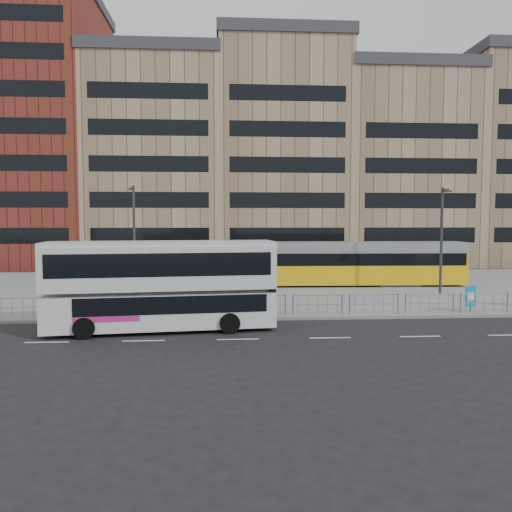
{
  "coord_description": "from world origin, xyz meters",
  "views": [
    {
      "loc": [
        -2.61,
        -25.05,
        5.05
      ],
      "look_at": [
        -0.57,
        6.0,
        2.88
      ],
      "focal_mm": 35.0,
      "sensor_mm": 36.0,
      "label": 1
    }
  ],
  "objects": [
    {
      "name": "building_row",
      "position": [
        1.55,
        34.27,
        12.91
      ],
      "size": [
        70.4,
        18.4,
        31.2
      ],
      "color": "maroon",
      "rests_on": "ground"
    },
    {
      "name": "pedestrian_barrier",
      "position": [
        2.0,
        0.5,
        0.98
      ],
      "size": [
        32.07,
        0.07,
        1.1
      ],
      "color": "#919499",
      "rests_on": "plaza"
    },
    {
      "name": "plaza",
      "position": [
        0.0,
        12.0,
        0.07
      ],
      "size": [
        64.0,
        24.0,
        0.15
      ],
      "primitive_type": "cube",
      "color": "gray",
      "rests_on": "ground"
    },
    {
      "name": "road_markings",
      "position": [
        1.0,
        -4.0,
        0.01
      ],
      "size": [
        62.0,
        0.12,
        0.01
      ],
      "primitive_type": "cube",
      "color": "white",
      "rests_on": "ground"
    },
    {
      "name": "kerb",
      "position": [
        0.0,
        0.05,
        0.07
      ],
      "size": [
        64.0,
        0.25,
        0.17
      ],
      "primitive_type": "cube",
      "color": "gray",
      "rests_on": "ground"
    },
    {
      "name": "tram",
      "position": [
        1.54,
        12.51,
        1.82
      ],
      "size": [
        28.35,
        3.53,
        3.33
      ],
      "rotation": [
        0.0,
        0.0,
        -0.03
      ],
      "color": "#F1B50D",
      "rests_on": "plaza"
    },
    {
      "name": "ground",
      "position": [
        0.0,
        0.0,
        0.0
      ],
      "size": [
        120.0,
        120.0,
        0.0
      ],
      "primitive_type": "plane",
      "color": "black",
      "rests_on": "ground"
    },
    {
      "name": "traffic_light_west",
      "position": [
        -7.05,
        0.64,
        2.12
      ],
      "size": [
        0.21,
        0.24,
        3.1
      ],
      "rotation": [
        0.0,
        0.0,
        -0.27
      ],
      "color": "#2D2D30",
      "rests_on": "plaza"
    },
    {
      "name": "pedestrian",
      "position": [
        -4.19,
        4.21,
        0.92
      ],
      "size": [
        0.54,
        0.66,
        1.55
      ],
      "primitive_type": "imported",
      "rotation": [
        0.0,
        0.0,
        1.92
      ],
      "color": "black",
      "rests_on": "plaza"
    },
    {
      "name": "ad_panel",
      "position": [
        10.76,
        0.91,
        0.96
      ],
      "size": [
        0.71,
        0.3,
        1.38
      ],
      "rotation": [
        0.0,
        0.0,
        0.34
      ],
      "color": "#2D2D30",
      "rests_on": "plaza"
    },
    {
      "name": "double_decker_bus",
      "position": [
        -5.45,
        -2.0,
        2.23
      ],
      "size": [
        10.52,
        3.46,
        4.13
      ],
      "rotation": [
        0.0,
        0.0,
        0.1
      ],
      "color": "silver",
      "rests_on": "ground"
    },
    {
      "name": "lamp_post_east",
      "position": [
        11.96,
        7.32,
        4.09
      ],
      "size": [
        0.45,
        1.04,
        7.15
      ],
      "color": "#2D2D30",
      "rests_on": "plaza"
    },
    {
      "name": "lamp_post_west",
      "position": [
        -8.72,
        9.64,
        4.18
      ],
      "size": [
        0.45,
        1.04,
        7.32
      ],
      "color": "#2D2D30",
      "rests_on": "plaza"
    }
  ]
}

